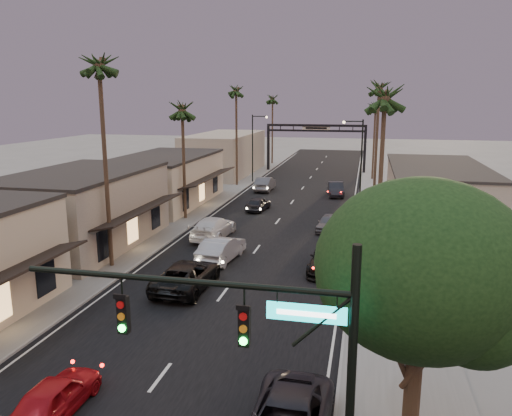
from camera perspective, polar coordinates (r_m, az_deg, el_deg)
The scene contains 29 objects.
ground at distance 48.77m, azimuth 3.12°, elevation -0.70°, with size 200.00×200.00×0.00m, color slate.
road at distance 53.59m, azimuth 4.00°, elevation 0.48°, with size 14.00×120.00×0.02m, color black.
sidewalk_left at distance 62.31m, azimuth -3.70°, elevation 2.20°, with size 5.00×92.00×0.12m, color slate.
sidewalk_right at distance 59.92m, azimuth 14.04°, elevation 1.45°, with size 5.00×92.00×0.12m, color slate.
storefront_mid at distance 39.72m, azimuth -19.22°, elevation -0.31°, with size 8.00×14.00×5.50m, color gray.
storefront_far at distance 53.76m, azimuth -10.30°, elevation 3.05°, with size 8.00×16.00×5.00m, color beige.
storefront_dist at distance 75.24m, azimuth -3.53°, elevation 6.21°, with size 8.00×20.00×6.00m, color gray.
building_right at distance 48.06m, azimuth 19.86°, elevation 1.43°, with size 8.00×18.00×5.00m, color gray.
traffic_signal at distance 12.54m, azimuth 1.85°, elevation -15.63°, with size 8.51×0.22×7.80m.
corner_tree at distance 15.28m, azimuth 18.62°, elevation -7.36°, with size 6.20×6.20×8.80m.
arch at distance 77.46m, azimuth 6.87°, elevation 8.20°, with size 15.20×0.40×7.27m.
streetlight_right at distance 52.20m, azimuth 11.66°, elevation 5.86°, with size 2.13×0.30×9.00m.
streetlight_left at distance 66.76m, azimuth -0.17°, elevation 7.46°, with size 2.13×0.30×9.00m.
palm_lb at distance 33.27m, azimuth -17.56°, elevation 15.95°, with size 3.20×3.20×15.20m.
palm_lc at distance 45.89m, azimuth -8.45°, elevation 11.56°, with size 3.20×3.20×12.20m.
palm_ld at distance 64.02m, azimuth -2.29°, elevation 13.60°, with size 3.20×3.20×14.20m.
palm_ra at distance 30.91m, azimuth 14.56°, elevation 12.83°, with size 3.20×3.20×13.20m.
palm_rb at distance 50.92m, azimuth 13.93°, elevation 13.59°, with size 3.20×3.20×14.20m.
palm_rc at distance 70.90m, azimuth 13.54°, elevation 11.57°, with size 3.20×3.20×12.20m.
palm_far at distance 86.39m, azimuth 1.91°, elevation 12.62°, with size 3.20×3.20×13.20m.
oncoming_red at distance 20.14m, azimuth -21.94°, elevation -19.29°, with size 1.65×4.10×1.40m, color maroon.
oncoming_pickup at distance 29.88m, azimuth -7.90°, elevation -7.64°, with size 2.73×5.92×1.65m, color black.
oncoming_silver at distance 34.66m, azimuth -3.98°, elevation -4.66°, with size 1.82×5.22×1.72m, color gray.
oncoming_white at distance 40.38m, azimuth -4.90°, elevation -2.23°, with size 2.39×5.88×1.71m, color silver.
oncoming_dgrey at distance 50.09m, azimuth 0.24°, elevation 0.48°, with size 1.63×4.06×1.38m, color black.
oncoming_grey_far at distance 61.07m, azimuth 1.02°, elevation 2.78°, with size 1.80×5.17×1.70m, color #4B4B50.
curbside_black at distance 33.02m, azimuth 8.30°, elevation -5.71°, with size 2.28×5.61×1.63m, color black.
curbside_grey at distance 42.82m, azimuth 8.32°, elevation -1.69°, with size 1.65×4.10×1.40m, color #4E4F54.
curbside_far at distance 58.50m, azimuth 9.10°, elevation 2.14°, with size 1.68×4.81×1.59m, color black.
Camera 1 is at (7.71, -6.89, 10.95)m, focal length 35.00 mm.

